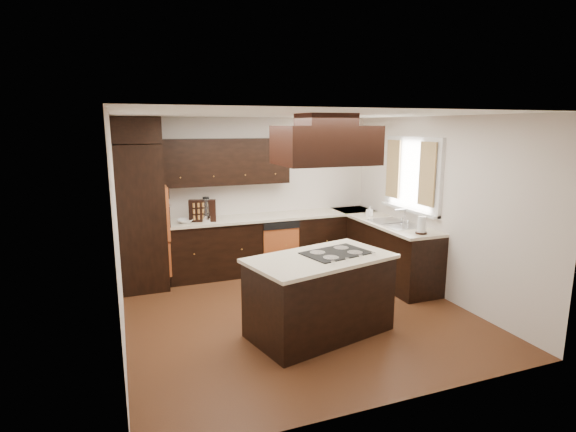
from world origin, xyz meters
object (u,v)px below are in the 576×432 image
object	(u,v)px
oven_column	(141,217)
range_hood	(325,145)
spice_rack	(203,211)
island	(319,297)

from	to	relation	value
oven_column	range_hood	size ratio (longest dim) A/B	2.02
range_hood	spice_rack	xyz separation A→B (m)	(-0.97, 2.28, -1.07)
island	range_hood	bearing A→B (deg)	31.41
oven_column	spice_rack	bearing A→B (deg)	1.62
oven_column	island	bearing A→B (deg)	-52.46
island	range_hood	xyz separation A→B (m)	(0.08, 0.08, 1.72)
oven_column	range_hood	xyz separation A→B (m)	(1.88, -2.25, 1.10)
range_hood	spice_rack	bearing A→B (deg)	113.13
island	spice_rack	world-z (taller)	spice_rack
spice_rack	range_hood	bearing A→B (deg)	-51.40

